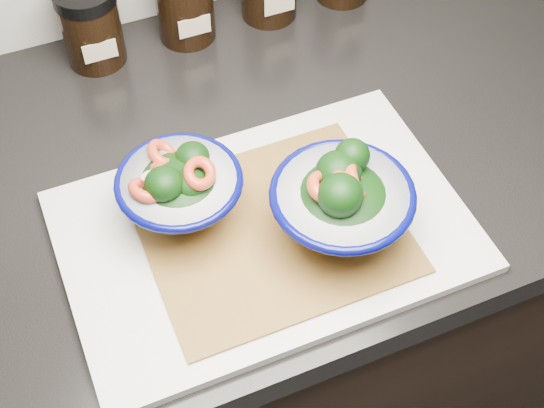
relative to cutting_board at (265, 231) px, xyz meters
name	(u,v)px	position (x,y,z in m)	size (l,w,h in m)	color
cabinet	(323,309)	(0.16, 0.13, -0.48)	(3.43, 0.58, 0.86)	black
countertop	(342,132)	(0.16, 0.13, -0.03)	(3.50, 0.60, 0.04)	black
cutting_board	(265,231)	(0.00, 0.00, 0.00)	(0.45, 0.30, 0.01)	silver
bamboo_mat	(272,230)	(0.01, -0.01, 0.01)	(0.28, 0.24, 0.00)	#A17230
bowl_left	(180,190)	(-0.08, 0.05, 0.05)	(0.14, 0.14, 0.09)	white
bowl_right	(341,203)	(0.07, -0.04, 0.06)	(0.16, 0.16, 0.11)	white
spice_jar_a	(91,25)	(-0.10, 0.37, 0.05)	(0.08, 0.08, 0.11)	black
spice_jar_b	(184,2)	(0.03, 0.37, 0.05)	(0.08, 0.08, 0.11)	black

